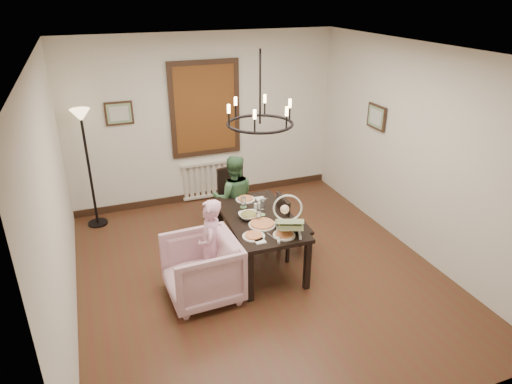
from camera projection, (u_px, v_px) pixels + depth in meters
room_shell at (249, 163)px, 5.71m from camera, size 4.51×5.00×2.81m
dining_table at (260, 223)px, 5.90m from camera, size 0.89×1.54×0.71m
chair_far at (237, 200)px, 6.86m from camera, size 0.50×0.50×0.97m
chair_right at (295, 225)px, 6.20m from camera, size 0.42×0.42×0.91m
armchair at (202, 269)px, 5.36m from camera, size 0.88×0.86×0.77m
elderly_woman at (211, 255)px, 5.42m from camera, size 0.35×0.43×1.02m
seated_man at (234, 204)px, 6.63m from camera, size 0.59×0.50×1.06m
baby_bouncer at (289, 220)px, 5.44m from camera, size 0.53×0.61×0.33m
salad_bowl at (249, 215)px, 5.83m from camera, size 0.31×0.31×0.08m
pizza_platter at (262, 224)px, 5.65m from camera, size 0.34×0.34×0.04m
drinking_glass at (259, 217)px, 5.74m from camera, size 0.06×0.06×0.13m
window_blinds at (205, 109)px, 7.41m from camera, size 1.00×0.03×1.40m
radiator at (208, 179)px, 7.94m from camera, size 0.92×0.12×0.62m
picture_back at (119, 113)px, 6.96m from camera, size 0.42×0.03×0.36m
picture_right at (376, 117)px, 6.77m from camera, size 0.03×0.42×0.36m
floor_lamp at (89, 171)px, 6.82m from camera, size 0.30×0.30×1.80m
chandelier at (260, 124)px, 5.36m from camera, size 0.80×0.80×0.04m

